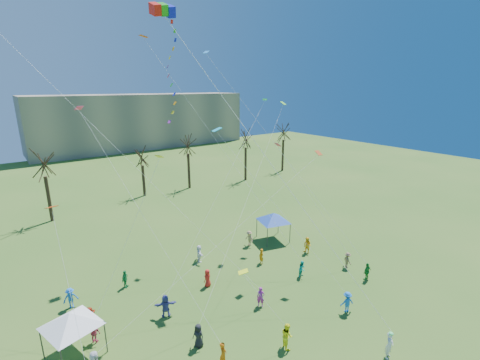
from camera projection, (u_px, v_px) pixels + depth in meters
ground at (294, 347)px, 23.01m from camera, size 160.00×160.00×0.00m
distant_building at (143, 121)px, 96.63m from camera, size 60.00×14.00×15.00m
bare_tree_row at (144, 157)px, 51.37m from camera, size 71.15×8.00×10.25m
hero_kite_flyer at (389, 345)px, 21.90m from camera, size 0.78×0.60×1.88m
big_box_kite at (176, 74)px, 20.74m from camera, size 5.36×6.92×24.67m
canopy_tent_white at (71, 320)px, 21.58m from camera, size 4.22×4.22×3.28m
canopy_tent_blue at (273, 217)px, 38.31m from camera, size 4.24×4.24×3.30m
festival_crowd at (219, 292)px, 27.72m from camera, size 25.26×15.44×1.86m
small_kites_aloft at (199, 132)px, 28.13m from camera, size 26.24×19.06×30.47m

